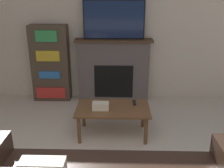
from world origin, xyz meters
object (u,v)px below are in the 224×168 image
fireplace (114,70)px  tv (114,20)px  coffee_table (113,111)px  bookshelf (51,63)px

fireplace → tv: size_ratio=1.30×
fireplace → tv: 0.89m
coffee_table → bookshelf: 1.73m
coffee_table → bookshelf: bearing=132.5°
fireplace → coffee_table: fireplace is taller
fireplace → bookshelf: (-1.13, -0.02, 0.12)m
bookshelf → fireplace: bearing=1.1°
fireplace → coffee_table: bearing=-89.4°
tv → bookshelf: bearing=-179.9°
coffee_table → bookshelf: bookshelf is taller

